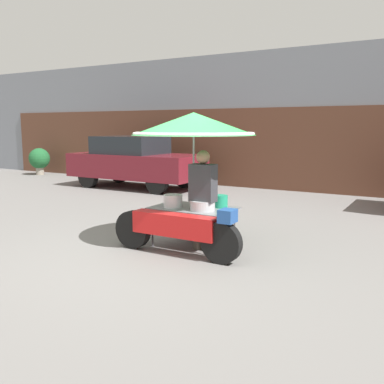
# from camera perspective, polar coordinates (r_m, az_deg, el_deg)

# --- Properties ---
(ground_plane) EXTENTS (36.00, 36.00, 0.00)m
(ground_plane) POSITION_cam_1_polar(r_m,az_deg,el_deg) (6.28, -4.47, -8.46)
(ground_plane) COLOR slate
(shopfront_building) EXTENTS (28.00, 2.06, 4.04)m
(shopfront_building) POSITION_cam_1_polar(r_m,az_deg,el_deg) (13.54, 15.75, 9.07)
(shopfront_building) COLOR gray
(shopfront_building) RESTS_ON ground
(vendor_motorcycle_cart) EXTENTS (2.09, 1.87, 2.06)m
(vendor_motorcycle_cart) POSITION_cam_1_polar(r_m,az_deg,el_deg) (6.44, -0.02, 6.51)
(vendor_motorcycle_cart) COLOR black
(vendor_motorcycle_cart) RESTS_ON ground
(vendor_person) EXTENTS (0.38, 0.22, 1.51)m
(vendor_person) POSITION_cam_1_polar(r_m,az_deg,el_deg) (6.36, 1.47, -0.47)
(vendor_person) COLOR #4C473D
(vendor_person) RESTS_ON ground
(parked_car) EXTENTS (4.13, 1.73, 1.56)m
(parked_car) POSITION_cam_1_polar(r_m,az_deg,el_deg) (13.13, -7.63, 4.07)
(parked_car) COLOR black
(parked_car) RESTS_ON ground
(potted_plant) EXTENTS (0.79, 0.79, 1.03)m
(potted_plant) POSITION_cam_1_polar(r_m,az_deg,el_deg) (17.56, -19.69, 4.16)
(potted_plant) COLOR gray
(potted_plant) RESTS_ON ground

